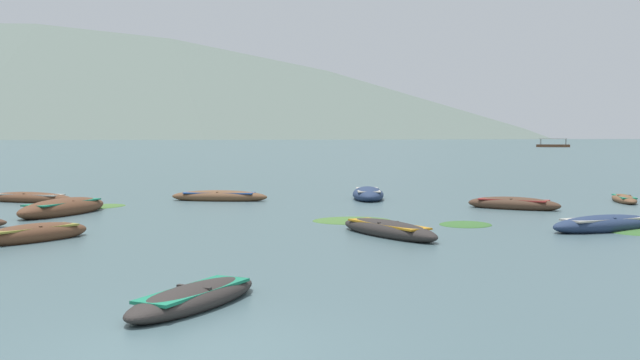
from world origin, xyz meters
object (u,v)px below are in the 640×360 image
object	(u,v)px
rowboat_5	(63,208)
rowboat_8	(219,197)
rowboat_11	(194,298)
rowboat_4	(513,204)
rowboat_9	(29,198)
rowboat_6	(388,230)
rowboat_1	(624,199)
rowboat_7	(605,224)
rowboat_3	(368,194)
ferry_1	(553,145)
rowboat_12	(34,234)

from	to	relation	value
rowboat_5	rowboat_8	world-z (taller)	rowboat_5
rowboat_5	rowboat_11	size ratio (longest dim) A/B	1.40
rowboat_4	rowboat_9	distance (m)	19.96
rowboat_6	rowboat_1	bearing A→B (deg)	48.95
rowboat_5	rowboat_6	world-z (taller)	rowboat_5
rowboat_4	rowboat_5	size ratio (longest dim) A/B	0.78
rowboat_4	rowboat_7	bearing A→B (deg)	-77.04
rowboat_4	rowboat_5	xyz separation A→B (m)	(-16.34, -3.33, 0.04)
rowboat_1	rowboat_4	bearing A→B (deg)	-146.63
rowboat_6	rowboat_11	distance (m)	9.54
rowboat_9	rowboat_6	bearing A→B (deg)	-32.60
rowboat_9	rowboat_4	bearing A→B (deg)	-4.18
rowboat_8	rowboat_9	bearing A→B (deg)	-170.49
rowboat_3	rowboat_4	distance (m)	6.96
ferry_1	rowboat_8	bearing A→B (deg)	-107.09
rowboat_11	rowboat_6	bearing A→B (deg)	70.13
rowboat_4	rowboat_8	size ratio (longest dim) A/B	0.86
rowboat_1	ferry_1	xyz separation A→B (m)	(37.41, 177.02, 0.32)
rowboat_7	rowboat_11	size ratio (longest dim) A/B	1.15
rowboat_6	rowboat_9	distance (m)	17.83
rowboat_4	rowboat_11	size ratio (longest dim) A/B	1.09
rowboat_8	rowboat_12	world-z (taller)	rowboat_12
rowboat_5	rowboat_1	bearing A→B (deg)	17.43
rowboat_12	rowboat_6	bearing A→B (deg)	10.80
rowboat_4	rowboat_6	distance (m)	9.50
rowboat_1	rowboat_7	xyz separation A→B (m)	(-3.71, -9.93, 0.05)
rowboat_1	rowboat_7	bearing A→B (deg)	-110.50
rowboat_1	rowboat_3	world-z (taller)	rowboat_3
rowboat_9	ferry_1	size ratio (longest dim) A/B	0.48
rowboat_7	ferry_1	world-z (taller)	ferry_1
rowboat_8	ferry_1	world-z (taller)	ferry_1
rowboat_8	ferry_1	size ratio (longest dim) A/B	0.46
rowboat_5	ferry_1	size ratio (longest dim) A/B	0.52
rowboat_4	ferry_1	bearing A→B (deg)	76.71
rowboat_3	rowboat_7	size ratio (longest dim) A/B	1.05
rowboat_3	rowboat_11	size ratio (longest dim) A/B	1.21
rowboat_6	rowboat_12	xyz separation A→B (m)	(-9.37, -1.79, 0.01)
rowboat_6	rowboat_8	world-z (taller)	rowboat_8
rowboat_8	rowboat_12	distance (m)	12.91
rowboat_6	rowboat_8	size ratio (longest dim) A/B	0.93
rowboat_3	rowboat_6	world-z (taller)	rowboat_3
rowboat_12	rowboat_7	bearing A→B (deg)	12.33
rowboat_12	ferry_1	size ratio (longest dim) A/B	0.36
rowboat_1	ferry_1	distance (m)	180.93
rowboat_5	rowboat_9	bearing A→B (deg)	126.66
rowboat_9	ferry_1	bearing A→B (deg)	70.75
rowboat_3	ferry_1	xyz separation A→B (m)	(48.24, 176.35, 0.23)
rowboat_3	rowboat_5	bearing A→B (deg)	-145.25
rowboat_3	rowboat_4	xyz separation A→B (m)	(5.62, -4.10, -0.03)
rowboat_1	rowboat_5	size ratio (longest dim) A/B	0.68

